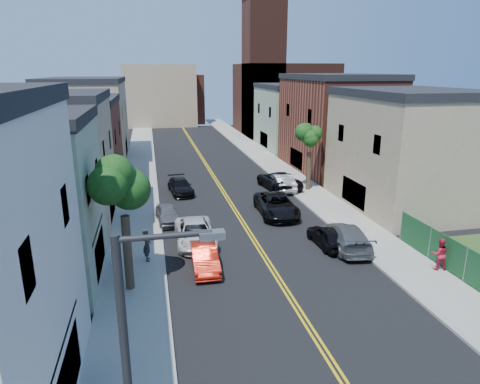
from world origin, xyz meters
TOP-DOWN VIEW (x-y plane):
  - sidewalk_left at (-7.90, 40.00)m, footprint 3.20×100.00m
  - sidewalk_right at (7.90, 40.00)m, footprint 3.20×100.00m
  - curb_left at (-6.15, 40.00)m, footprint 0.30×100.00m
  - curb_right at (6.15, 40.00)m, footprint 0.30×100.00m
  - bldg_left_palegrn at (-14.00, 16.00)m, footprint 9.00×8.00m
  - bldg_left_tan_near at (-14.00, 25.00)m, footprint 9.00×10.00m
  - bldg_left_brick at (-14.00, 36.00)m, footprint 9.00×12.00m
  - bldg_left_tan_far at (-14.00, 50.00)m, footprint 9.00×16.00m
  - bldg_right_tan at (14.00, 24.00)m, footprint 9.00×12.00m
  - bldg_right_brick at (14.00, 38.00)m, footprint 9.00×14.00m
  - bldg_right_palegrn at (14.00, 52.00)m, footprint 9.00×12.00m
  - church at (16.33, 67.07)m, footprint 16.20×14.20m
  - backdrop_left at (-4.00, 82.00)m, footprint 14.00×8.00m
  - backdrop_center at (0.00, 86.00)m, footprint 10.00×8.00m
  - tree_left_mid at (-7.88, 14.01)m, footprint 5.20×5.20m
  - tree_right_far at (7.92, 30.01)m, footprint 4.40×4.40m
  - red_sedan at (-3.80, 15.69)m, footprint 1.50×4.14m
  - white_pickup at (-3.91, 19.50)m, footprint 2.53×5.38m
  - grey_car_left at (-5.50, 23.94)m, footprint 1.94×4.06m
  - black_car_left at (-3.96, 31.54)m, footprint 2.38×4.86m
  - grey_car_right at (5.50, 16.82)m, footprint 2.83×5.57m
  - black_car_right at (4.47, 17.28)m, footprint 1.80×4.11m
  - silver_car_right at (5.50, 30.76)m, footprint 1.83×4.92m
  - dark_car_right_far at (5.38, 31.29)m, footprint 3.47×6.21m
  - black_suv_lane at (2.96, 23.91)m, footprint 3.00×6.03m
  - pedestrian_left at (-7.00, 17.20)m, footprint 0.51×0.74m
  - pedestrian_right at (9.10, 12.57)m, footprint 1.06×0.91m

SIDE VIEW (x-z plane):
  - sidewalk_left at x=-7.90m, z-range 0.00..0.15m
  - sidewalk_right at x=7.90m, z-range 0.00..0.15m
  - curb_left at x=-6.15m, z-range 0.00..0.15m
  - curb_right at x=6.15m, z-range 0.00..0.15m
  - grey_car_left at x=-5.50m, z-range 0.00..1.34m
  - red_sedan at x=-3.80m, z-range 0.00..1.36m
  - black_car_left at x=-3.96m, z-range 0.00..1.36m
  - black_car_right at x=4.47m, z-range 0.00..1.38m
  - white_pickup at x=-3.91m, z-range 0.00..1.49m
  - grey_car_right at x=5.50m, z-range 0.00..1.55m
  - silver_car_right at x=5.50m, z-range 0.00..1.61m
  - dark_car_right_far at x=5.38m, z-range 0.00..1.64m
  - black_suv_lane at x=2.96m, z-range 0.00..1.64m
  - pedestrian_right at x=9.10m, z-range 0.15..2.03m
  - pedestrian_left at x=-7.00m, z-range 0.15..2.10m
  - bldg_left_brick at x=-14.00m, z-range 0.00..8.00m
  - bldg_left_palegrn at x=-14.00m, z-range 0.00..8.50m
  - bldg_right_palegrn at x=14.00m, z-range 0.00..8.50m
  - bldg_left_tan_near at x=-14.00m, z-range 0.00..9.00m
  - bldg_right_tan at x=14.00m, z-range 0.00..9.00m
  - bldg_left_tan_far at x=-14.00m, z-range 0.00..9.50m
  - bldg_right_brick at x=14.00m, z-range 0.00..10.00m
  - backdrop_center at x=0.00m, z-range 0.00..10.00m
  - tree_right_far at x=7.92m, z-range 1.74..9.77m
  - backdrop_left at x=-4.00m, z-range 0.00..12.00m
  - tree_left_mid at x=-7.88m, z-range 1.94..11.23m
  - church at x=16.33m, z-range -4.06..18.54m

